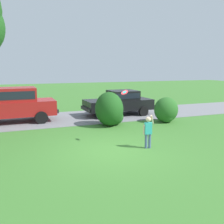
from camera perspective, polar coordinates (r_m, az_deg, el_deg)
The scene contains 8 objects.
ground_plane at distance 9.55m, azimuth 0.04°, elevation -8.51°, with size 80.00×80.00×0.00m, color #3D752D.
driveway_strip at distance 15.61m, azimuth -8.62°, elevation -1.27°, with size 28.00×4.40×0.02m, color slate.
shrub_near_tree at distance 13.33m, azimuth -0.45°, elevation 0.38°, with size 1.52×1.67×1.76m.
shrub_centre_left at distance 14.47m, azimuth 11.92°, elevation 0.26°, with size 1.35×1.21×1.39m.
parked_sedan at distance 16.28m, azimuth 1.69°, elevation 2.29°, with size 4.45×2.19×1.56m.
parked_suv at distance 15.03m, azimuth -21.22°, elevation 1.85°, with size 4.72×2.14×1.92m.
child_thrower at distance 9.71m, azimuth 8.02°, elevation -3.89°, with size 0.47×0.23×1.29m.
frisbee at distance 10.03m, azimuth 2.81°, elevation 4.37°, with size 0.28×0.28×0.23m.
Camera 1 is at (-3.26, -8.45, 3.03)m, focal length 41.23 mm.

